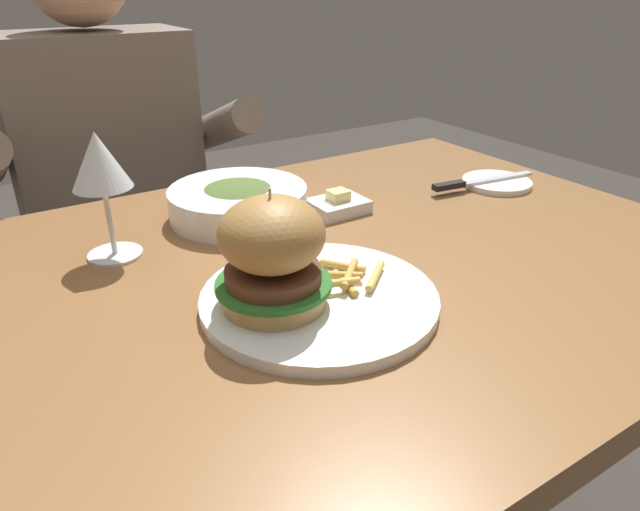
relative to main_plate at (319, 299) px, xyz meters
name	(u,v)px	position (x,y,z in m)	size (l,w,h in m)	color
dining_table	(285,339)	(0.00, 0.09, -0.10)	(1.23, 0.78, 0.74)	brown
main_plate	(319,299)	(0.00, 0.00, 0.00)	(0.27, 0.27, 0.01)	white
burger_sandwich	(272,253)	(-0.05, 0.01, 0.07)	(0.13, 0.13, 0.13)	tan
fries_pile	(349,276)	(0.04, 0.00, 0.02)	(0.11, 0.09, 0.02)	gold
wine_glass	(100,166)	(-0.16, 0.25, 0.12)	(0.07, 0.07, 0.17)	silver
bread_plate	(497,183)	(0.48, 0.17, 0.00)	(0.12, 0.12, 0.01)	white
table_knife	(475,182)	(0.43, 0.18, 0.01)	(0.21, 0.04, 0.01)	silver
butter_dish	(338,205)	(0.18, 0.22, 0.00)	(0.09, 0.07, 0.04)	white
soup_bowl	(238,201)	(0.04, 0.29, 0.02)	(0.21, 0.21, 0.05)	white
diner_person	(119,231)	(-0.05, 0.75, -0.18)	(0.51, 0.36, 1.18)	#282833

